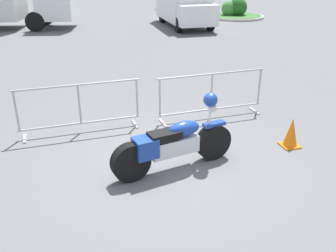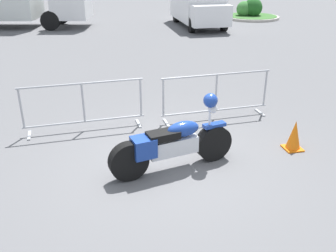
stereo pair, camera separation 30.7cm
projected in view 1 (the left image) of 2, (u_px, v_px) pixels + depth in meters
name	position (u px, v px, depth m)	size (l,w,h in m)	color
ground_plane	(171.00, 161.00, 6.89)	(120.00, 120.00, 0.00)	#5B5B5E
motorcycle	(174.00, 143.00, 6.45)	(2.29, 0.66, 1.30)	black
crowd_barrier_near	(80.00, 107.00, 7.81)	(2.57, 0.55, 1.07)	#9EA0A5
crowd_barrier_far	(211.00, 95.00, 8.53)	(2.57, 0.55, 1.07)	#9EA0A5
delivery_van	(184.00, 2.00, 19.97)	(2.03, 5.02, 2.31)	white
planter_island	(236.00, 11.00, 23.08)	(3.36, 3.36, 1.18)	#ADA89E
traffic_cone	(291.00, 133.00, 7.31)	(0.34, 0.34, 0.59)	orange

